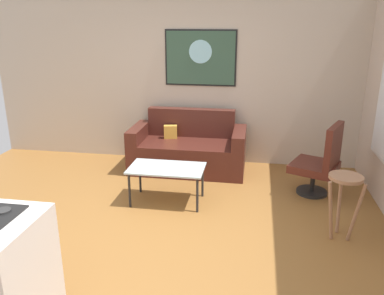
{
  "coord_description": "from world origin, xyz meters",
  "views": [
    {
      "loc": [
        1.05,
        -3.62,
        2.21
      ],
      "look_at": [
        0.3,
        0.9,
        0.7
      ],
      "focal_mm": 36.85,
      "sensor_mm": 36.0,
      "label": 1
    }
  ],
  "objects_px": {
    "armchair": "(321,162)",
    "bar_stool": "(344,190)",
    "wall_painting": "(200,58)",
    "coffee_table": "(167,171)",
    "couch": "(188,150)"
  },
  "relations": [
    {
      "from": "couch",
      "to": "armchair",
      "type": "relative_size",
      "value": 1.77
    },
    {
      "from": "wall_painting",
      "to": "couch",
      "type": "bearing_deg",
      "value": -104.79
    },
    {
      "from": "coffee_table",
      "to": "armchair",
      "type": "relative_size",
      "value": 0.96
    },
    {
      "from": "bar_stool",
      "to": "wall_painting",
      "type": "height_order",
      "value": "wall_painting"
    },
    {
      "from": "coffee_table",
      "to": "wall_painting",
      "type": "bearing_deg",
      "value": 83.37
    },
    {
      "from": "coffee_table",
      "to": "couch",
      "type": "bearing_deg",
      "value": 86.58
    },
    {
      "from": "armchair",
      "to": "bar_stool",
      "type": "distance_m",
      "value": 1.07
    },
    {
      "from": "coffee_table",
      "to": "wall_painting",
      "type": "height_order",
      "value": "wall_painting"
    },
    {
      "from": "couch",
      "to": "armchair",
      "type": "xyz_separation_m",
      "value": [
        1.84,
        -0.63,
        0.15
      ]
    },
    {
      "from": "armchair",
      "to": "bar_stool",
      "type": "relative_size",
      "value": 1.37
    },
    {
      "from": "coffee_table",
      "to": "wall_painting",
      "type": "relative_size",
      "value": 0.85
    },
    {
      "from": "coffee_table",
      "to": "bar_stool",
      "type": "height_order",
      "value": "bar_stool"
    },
    {
      "from": "couch",
      "to": "armchair",
      "type": "distance_m",
      "value": 1.95
    },
    {
      "from": "coffee_table",
      "to": "armchair",
      "type": "xyz_separation_m",
      "value": [
        1.91,
        0.52,
        0.04
      ]
    },
    {
      "from": "couch",
      "to": "armchair",
      "type": "height_order",
      "value": "armchair"
    }
  ]
}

